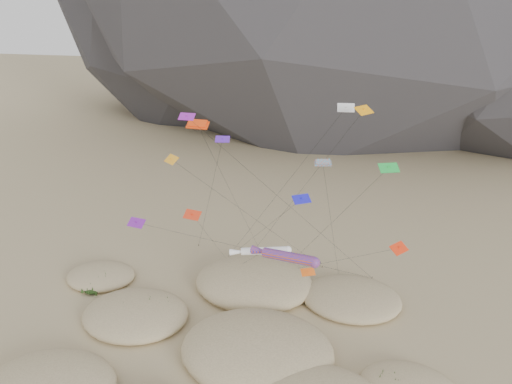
% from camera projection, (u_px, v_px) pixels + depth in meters
% --- Properties ---
extents(ground, '(500.00, 500.00, 0.00)m').
position_uv_depth(ground, '(224.00, 368.00, 53.73)').
color(ground, '#CCB789').
rests_on(ground, ground).
extents(dunes, '(50.99, 37.22, 4.16)m').
position_uv_depth(dunes, '(230.00, 338.00, 57.24)').
color(dunes, '#CCB789').
rests_on(dunes, ground).
extents(dune_grass, '(41.16, 26.36, 1.52)m').
position_uv_depth(dune_grass, '(223.00, 336.00, 57.47)').
color(dune_grass, black).
rests_on(dune_grass, ground).
extents(kite_stakes, '(27.19, 4.97, 0.30)m').
position_uv_depth(kite_stakes, '(279.00, 263.00, 74.22)').
color(kite_stakes, '#3F2D1E').
rests_on(kite_stakes, ground).
extents(rainbow_tube_kite, '(8.31, 19.57, 11.27)m').
position_uv_depth(rainbow_tube_kite, '(286.00, 257.00, 55.47)').
color(rainbow_tube_kite, '#DA5A17').
rests_on(rainbow_tube_kite, ground).
extents(white_tube_kite, '(9.57, 10.30, 9.37)m').
position_uv_depth(white_tube_kite, '(262.00, 251.00, 60.18)').
color(white_tube_kite, white).
rests_on(white_tube_kite, ground).
extents(orange_parafoil, '(6.00, 14.01, 23.75)m').
position_uv_depth(orange_parafoil, '(198.00, 126.00, 58.75)').
color(orange_parafoil, '#E83B0C').
rests_on(orange_parafoil, ground).
extents(multi_parafoil, '(3.28, 10.64, 20.34)m').
position_uv_depth(multi_parafoil, '(323.00, 165.00, 55.91)').
color(multi_parafoil, red).
rests_on(multi_parafoil, ground).
extents(delta_kites, '(33.66, 19.55, 26.07)m').
position_uv_depth(delta_kites, '(279.00, 184.00, 57.75)').
color(delta_kites, '#5520BA').
rests_on(delta_kites, ground).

